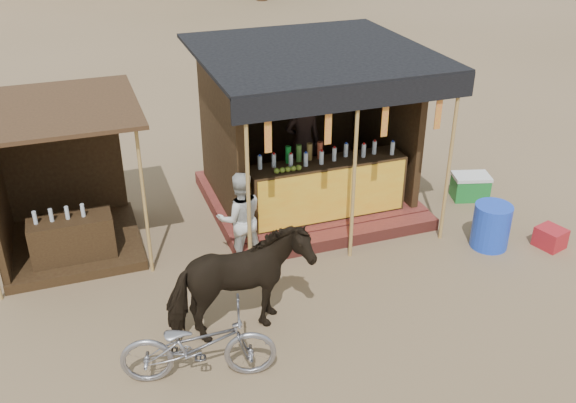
# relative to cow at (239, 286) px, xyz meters

# --- Properties ---
(ground) EXTENTS (120.00, 120.00, 0.00)m
(ground) POSITION_rel_cow_xyz_m (1.09, -0.32, -0.75)
(ground) COLOR #846B4C
(ground) RESTS_ON ground
(main_stall) EXTENTS (3.60, 3.61, 2.78)m
(main_stall) POSITION_rel_cow_xyz_m (2.09, 3.04, 0.28)
(main_stall) COLOR brown
(main_stall) RESTS_ON ground
(secondary_stall) EXTENTS (2.40, 2.40, 2.38)m
(secondary_stall) POSITION_rel_cow_xyz_m (-2.07, 2.92, 0.10)
(secondary_stall) COLOR #382714
(secondary_stall) RESTS_ON ground
(cow) EXTENTS (1.86, 1.00, 1.50)m
(cow) POSITION_rel_cow_xyz_m (0.00, 0.00, 0.00)
(cow) COLOR black
(cow) RESTS_ON ground
(motorbike) EXTENTS (1.90, 1.02, 0.95)m
(motorbike) POSITION_rel_cow_xyz_m (-0.67, -0.59, -0.28)
(motorbike) COLOR gray
(motorbike) RESTS_ON ground
(bystander) EXTENTS (0.74, 0.59, 1.46)m
(bystander) POSITION_rel_cow_xyz_m (0.49, 1.68, -0.02)
(bystander) COLOR silver
(bystander) RESTS_ON ground
(blue_barrel) EXTENTS (0.75, 0.75, 0.72)m
(blue_barrel) POSITION_rel_cow_xyz_m (4.28, 0.77, -0.39)
(blue_barrel) COLOR blue
(blue_barrel) RESTS_ON ground
(red_crate) EXTENTS (0.47, 0.49, 0.32)m
(red_crate) POSITION_rel_cow_xyz_m (5.18, 0.43, -0.59)
(red_crate) COLOR #A61B21
(red_crate) RESTS_ON ground
(cooler) EXTENTS (0.73, 0.60, 0.46)m
(cooler) POSITION_rel_cow_xyz_m (4.93, 2.28, -0.52)
(cooler) COLOR #1C7E2F
(cooler) RESTS_ON ground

